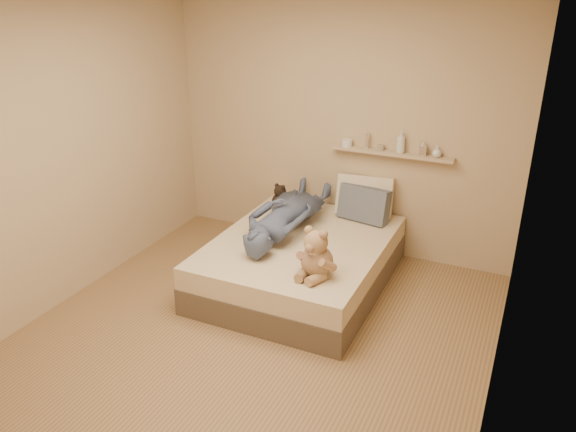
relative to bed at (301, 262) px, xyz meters
The scene contains 10 objects.
room 1.42m from the bed, 90.00° to the right, with size 3.80×3.80×3.80m.
bed is the anchor object (origin of this frame).
game_console 0.67m from the bed, 111.25° to the right, with size 0.17×0.07×0.06m.
teddy_bear 0.79m from the bed, 56.33° to the right, with size 0.35×0.35×0.43m.
dark_plush 0.82m from the bed, 129.96° to the left, with size 0.19×0.19×0.29m.
pillow_cream 0.99m from the bed, 68.04° to the left, with size 0.55×0.16×0.40m, color beige.
pillow_grey 0.88m from the bed, 61.52° to the left, with size 0.50×0.14×0.34m, color slate.
person 0.48m from the bed, 146.82° to the left, with size 0.54×1.47×0.35m, color #3F4764.
wall_shelf 1.38m from the bed, 58.82° to the left, with size 1.20×0.12×0.03m, color tan.
shelf_bottles 1.46m from the bed, 55.77° to the left, with size 0.99×0.12×0.22m.
Camera 1 is at (1.84, -3.33, 2.67)m, focal length 35.00 mm.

